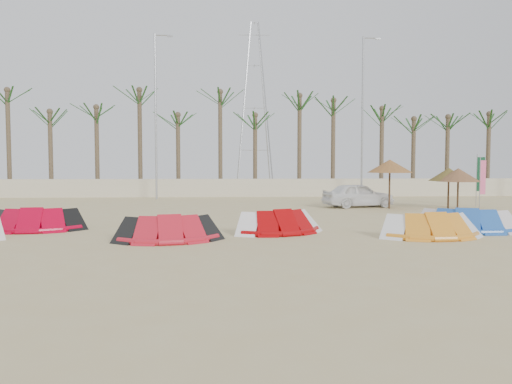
{
  "coord_description": "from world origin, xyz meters",
  "views": [
    {
      "loc": [
        -1.02,
        -13.86,
        2.49
      ],
      "look_at": [
        0.0,
        6.0,
        1.3
      ],
      "focal_mm": 35.0,
      "sensor_mm": 36.0,
      "label": 1
    }
  ],
  "objects": [
    {
      "name": "palm_line",
      "position": [
        0.67,
        23.5,
        6.44
      ],
      "size": [
        52.0,
        4.0,
        7.7
      ],
      "color": "brown",
      "rests_on": "ground"
    },
    {
      "name": "flag_green",
      "position": [
        12.96,
        13.44,
        1.74
      ],
      "size": [
        0.45,
        0.1,
        2.94
      ],
      "color": "#A5A8AD",
      "rests_on": "ground"
    },
    {
      "name": "kite_red_left",
      "position": [
        -8.15,
        4.83,
        0.42
      ],
      "size": [
        3.58,
        1.84,
        0.9
      ],
      "color": "#BE0020",
      "rests_on": "ground"
    },
    {
      "name": "kite_orange",
      "position": [
        5.62,
        2.43,
        0.42
      ],
      "size": [
        3.45,
        1.78,
        0.9
      ],
      "color": "orange",
      "rests_on": "ground"
    },
    {
      "name": "kite_blue",
      "position": [
        7.42,
        3.8,
        0.42
      ],
      "size": [
        3.82,
        2.53,
        0.9
      ],
      "color": "#2459B4",
      "rests_on": "ground"
    },
    {
      "name": "boundary_wall",
      "position": [
        0.0,
        22.0,
        0.65
      ],
      "size": [
        60.0,
        0.3,
        1.3
      ],
      "primitive_type": "cube",
      "color": "beige",
      "rests_on": "ground"
    },
    {
      "name": "lamp_b",
      "position": [
        -5.96,
        20.0,
        5.77
      ],
      "size": [
        1.25,
        0.14,
        11.0
      ],
      "color": "#A5A8AD",
      "rests_on": "ground"
    },
    {
      "name": "pylon",
      "position": [
        1.0,
        28.0,
        0.0
      ],
      "size": [
        3.0,
        3.0,
        14.0
      ],
      "primitive_type": null,
      "color": "#A5A8AD",
      "rests_on": "ground"
    },
    {
      "name": "parasol_mid",
      "position": [
        10.96,
        11.78,
        1.82
      ],
      "size": [
        2.21,
        2.21,
        2.18
      ],
      "color": "#4C331E",
      "rests_on": "ground"
    },
    {
      "name": "kite_red_right",
      "position": [
        0.72,
        3.68,
        0.42
      ],
      "size": [
        3.56,
        2.47,
        0.9
      ],
      "color": "#A30406",
      "rests_on": "ground"
    },
    {
      "name": "lamp_c",
      "position": [
        8.04,
        20.0,
        5.77
      ],
      "size": [
        1.25,
        0.14,
        11.0
      ],
      "color": "#A5A8AD",
      "rests_on": "ground"
    },
    {
      "name": "flag_pink",
      "position": [
        12.14,
        11.46,
        1.62
      ],
      "size": [
        0.44,
        0.19,
        2.74
      ],
      "color": "#A5A8AD",
      "rests_on": "ground"
    },
    {
      "name": "parasol_right",
      "position": [
        10.69,
        12.31,
        1.84
      ],
      "size": [
        2.08,
        2.08,
        2.19
      ],
      "color": "#4C331E",
      "rests_on": "ground"
    },
    {
      "name": "parasol_left",
      "position": [
        7.51,
        12.45,
        2.28
      ],
      "size": [
        2.38,
        2.38,
        2.64
      ],
      "color": "#4C331E",
      "rests_on": "ground"
    },
    {
      "name": "car",
      "position": [
        6.06,
        13.4,
        0.67
      ],
      "size": [
        4.2,
        2.45,
        1.34
      ],
      "primitive_type": "imported",
      "rotation": [
        0.0,
        0.0,
        1.8
      ],
      "color": "white",
      "rests_on": "ground"
    },
    {
      "name": "kite_red_mid",
      "position": [
        -2.96,
        2.15,
        0.42
      ],
      "size": [
        3.51,
        2.08,
        0.9
      ],
      "color": "red",
      "rests_on": "ground"
    },
    {
      "name": "ground",
      "position": [
        0.0,
        0.0,
        0.0
      ],
      "size": [
        120.0,
        120.0,
        0.0
      ],
      "primitive_type": "plane",
      "color": "#C7B784",
      "rests_on": "ground"
    }
  ]
}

